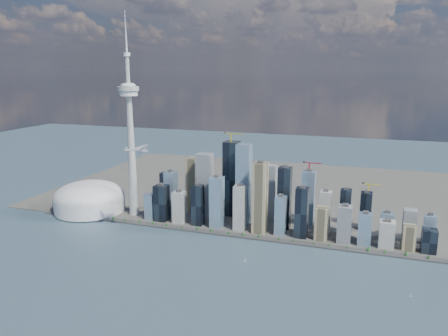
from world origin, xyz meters
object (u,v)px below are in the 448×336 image
(dome_stadium, at_px, (90,198))
(sailboat_east, at_px, (411,295))
(sailboat_west, at_px, (245,260))
(needle_tower, at_px, (131,133))
(airplane, at_px, (136,150))

(dome_stadium, height_order, sailboat_east, dome_stadium)
(sailboat_west, distance_m, sailboat_east, 330.32)
(dome_stadium, bearing_deg, needle_tower, 4.09)
(needle_tower, distance_m, airplane, 214.88)
(needle_tower, distance_m, sailboat_west, 488.64)
(airplane, bearing_deg, sailboat_east, 4.68)
(sailboat_west, bearing_deg, airplane, 177.15)
(needle_tower, relative_size, dome_stadium, 2.75)
(needle_tower, xyz_separation_m, sailboat_east, (710.10, -240.91, -232.98))
(needle_tower, height_order, sailboat_west, needle_tower)
(needle_tower, relative_size, sailboat_east, 61.69)
(dome_stadium, height_order, airplane, airplane)
(dome_stadium, bearing_deg, airplane, -33.20)
(dome_stadium, relative_size, sailboat_east, 22.41)
(needle_tower, bearing_deg, dome_stadium, -175.91)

